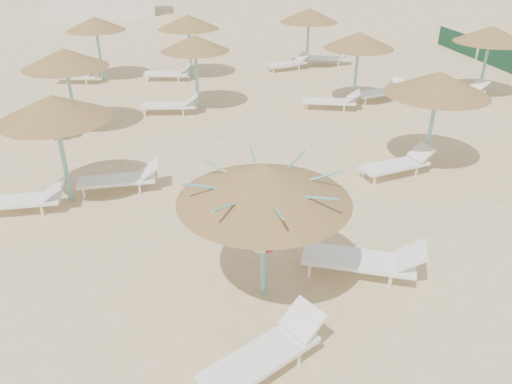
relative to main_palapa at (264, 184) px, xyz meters
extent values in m
plane|color=#DEBB87|center=(0.26, 0.03, -2.27)|extent=(120.00, 120.00, 0.00)
cylinder|color=#66B1A9|center=(0.00, 0.00, -1.17)|extent=(0.11, 0.11, 2.18)
cone|color=olive|center=(0.00, 0.00, 0.02)|extent=(2.91, 2.91, 0.66)
cylinder|color=#66B1A9|center=(0.00, 0.00, -0.23)|extent=(0.20, 0.20, 0.12)
cylinder|color=#66B1A9|center=(0.67, 0.00, -0.03)|extent=(1.32, 0.04, 0.34)
cylinder|color=#66B1A9|center=(0.47, 0.48, -0.03)|extent=(0.96, 0.96, 0.34)
cylinder|color=#66B1A9|center=(0.00, 0.67, -0.03)|extent=(0.04, 1.32, 0.34)
cylinder|color=#66B1A9|center=(-0.47, 0.48, -0.03)|extent=(0.96, 0.96, 0.34)
cylinder|color=#66B1A9|center=(-0.67, 0.00, -0.03)|extent=(1.32, 0.04, 0.34)
cylinder|color=#66B1A9|center=(-0.47, -0.47, -0.03)|extent=(0.96, 0.96, 0.34)
cylinder|color=#66B1A9|center=(0.00, -0.67, -0.03)|extent=(0.04, 1.32, 0.34)
cylinder|color=#66B1A9|center=(0.47, -0.47, -0.03)|extent=(0.96, 0.96, 0.34)
torus|color=red|center=(0.00, -0.10, -0.95)|extent=(0.69, 0.15, 0.69)
cylinder|color=white|center=(-1.24, -1.99, -2.12)|extent=(0.06, 0.06, 0.28)
cylinder|color=white|center=(0.20, -1.77, -2.12)|extent=(0.06, 0.06, 0.28)
cylinder|color=white|center=(-0.05, -1.33, -2.12)|extent=(0.06, 0.06, 0.28)
cube|color=white|center=(-0.41, -1.82, -1.94)|extent=(1.99, 1.48, 0.08)
cube|color=white|center=(0.34, -1.40, -1.70)|extent=(0.72, 0.77, 0.37)
cylinder|color=white|center=(0.96, 0.32, -2.11)|extent=(0.07, 0.07, 0.31)
cylinder|color=white|center=(1.19, 0.82, -2.11)|extent=(0.07, 0.07, 0.31)
cylinder|color=white|center=(2.33, -0.29, -2.11)|extent=(0.07, 0.07, 0.31)
cylinder|color=white|center=(2.55, 0.22, -2.11)|extent=(0.07, 0.07, 0.31)
cube|color=white|center=(1.88, 0.21, -1.91)|extent=(2.20, 1.48, 0.09)
cube|color=white|center=(2.75, -0.17, -1.64)|extent=(0.76, 0.83, 0.40)
cylinder|color=#66B1A9|center=(-3.95, 4.32, -1.12)|extent=(0.11, 0.11, 2.30)
cone|color=olive|center=(-3.95, 4.32, 0.12)|extent=(2.52, 2.52, 0.57)
cylinder|color=#66B1A9|center=(-3.95, 4.32, -0.12)|extent=(0.20, 0.20, 0.12)
cylinder|color=white|center=(-4.50, 3.66, -2.13)|extent=(0.06, 0.06, 0.28)
cylinder|color=white|center=(-4.50, 4.16, -2.13)|extent=(0.06, 0.06, 0.28)
cube|color=white|center=(-5.05, 3.92, -1.95)|extent=(1.91, 0.64, 0.08)
cube|color=white|center=(-4.20, 3.91, -1.71)|extent=(0.49, 0.60, 0.36)
cylinder|color=white|center=(-3.65, 4.36, -2.13)|extent=(0.06, 0.06, 0.28)
cylinder|color=white|center=(-3.65, 4.86, -2.13)|extent=(0.06, 0.06, 0.28)
cylinder|color=white|center=(-2.30, 4.37, -2.13)|extent=(0.06, 0.06, 0.28)
cylinder|color=white|center=(-2.30, 4.87, -2.13)|extent=(0.06, 0.06, 0.28)
cube|color=white|center=(-2.85, 4.62, -1.95)|extent=(1.91, 0.64, 0.08)
cube|color=white|center=(-2.00, 4.62, -1.71)|extent=(0.49, 0.60, 0.36)
cylinder|color=#66B1A9|center=(-4.43, 9.25, -1.12)|extent=(0.11, 0.11, 2.30)
cone|color=olive|center=(-4.43, 9.25, 0.12)|extent=(2.62, 2.62, 0.59)
cylinder|color=#66B1A9|center=(-4.43, 9.25, -0.12)|extent=(0.20, 0.20, 0.12)
cylinder|color=white|center=(-6.36, 8.81, -2.13)|extent=(0.06, 0.06, 0.28)
cylinder|color=white|center=(-6.24, 9.30, -2.13)|extent=(0.06, 0.06, 0.28)
cylinder|color=white|center=(-5.06, 8.47, -2.13)|extent=(0.06, 0.06, 0.28)
cylinder|color=white|center=(-4.93, 8.95, -2.13)|extent=(0.06, 0.06, 0.28)
cube|color=white|center=(-5.53, 8.85, -1.95)|extent=(2.00, 1.08, 0.08)
cube|color=white|center=(-4.70, 8.63, -1.71)|extent=(0.62, 0.70, 0.36)
cylinder|color=#66B1A9|center=(-4.11, 15.58, -1.12)|extent=(0.11, 0.11, 2.30)
cone|color=olive|center=(-4.11, 15.58, 0.12)|extent=(2.47, 2.47, 0.56)
cylinder|color=#66B1A9|center=(-4.11, 15.58, -0.12)|extent=(0.20, 0.20, 0.12)
cylinder|color=white|center=(-6.05, 15.13, -2.13)|extent=(0.06, 0.06, 0.28)
cylinder|color=white|center=(-5.93, 15.61, -2.13)|extent=(0.06, 0.06, 0.28)
cylinder|color=white|center=(-4.73, 14.81, -2.13)|extent=(0.06, 0.06, 0.28)
cylinder|color=white|center=(-4.62, 15.29, -2.13)|extent=(0.06, 0.06, 0.28)
cube|color=white|center=(-5.21, 15.18, -1.95)|extent=(1.99, 1.05, 0.08)
cube|color=white|center=(-4.38, 14.98, -1.71)|extent=(0.61, 0.70, 0.36)
cylinder|color=#66B1A9|center=(-0.31, 10.79, -1.12)|extent=(0.11, 0.11, 2.30)
cone|color=olive|center=(-0.31, 10.79, 0.12)|extent=(2.40, 2.40, 0.54)
cylinder|color=#66B1A9|center=(-0.31, 10.79, -0.12)|extent=(0.20, 0.20, 0.12)
cylinder|color=white|center=(-2.24, 10.27, -2.13)|extent=(0.06, 0.06, 0.28)
cylinder|color=white|center=(-2.16, 10.77, -2.13)|extent=(0.06, 0.06, 0.28)
cylinder|color=white|center=(-0.90, 10.06, -2.13)|extent=(0.06, 0.06, 0.28)
cylinder|color=white|center=(-0.82, 10.55, -2.13)|extent=(0.06, 0.06, 0.28)
cube|color=white|center=(-1.41, 10.39, -1.95)|extent=(1.97, 0.91, 0.08)
cube|color=white|center=(-0.57, 10.26, -1.71)|extent=(0.57, 0.67, 0.36)
cylinder|color=#66B1A9|center=(-0.25, 15.30, -1.12)|extent=(0.11, 0.11, 2.30)
cone|color=olive|center=(-0.25, 15.30, 0.12)|extent=(2.63, 2.63, 0.59)
cylinder|color=#66B1A9|center=(-0.25, 15.30, -0.12)|extent=(0.20, 0.20, 0.12)
cylinder|color=white|center=(-2.18, 14.82, -2.13)|extent=(0.06, 0.06, 0.28)
cylinder|color=white|center=(-2.08, 15.31, -2.13)|extent=(0.06, 0.06, 0.28)
cylinder|color=white|center=(-0.86, 14.54, -2.13)|extent=(0.06, 0.06, 0.28)
cylinder|color=white|center=(-0.76, 15.03, -2.13)|extent=(0.06, 0.06, 0.28)
cube|color=white|center=(-1.35, 14.90, -1.95)|extent=(1.99, 1.00, 0.08)
cube|color=white|center=(-0.51, 14.73, -1.71)|extent=(0.60, 0.69, 0.36)
cylinder|color=#66B1A9|center=(5.50, 4.55, -1.12)|extent=(0.11, 0.11, 2.30)
cone|color=olive|center=(5.50, 4.55, 0.13)|extent=(2.69, 2.69, 0.60)
cylinder|color=#66B1A9|center=(5.50, 4.55, -0.12)|extent=(0.20, 0.20, 0.12)
cylinder|color=white|center=(3.68, 3.72, -2.13)|extent=(0.06, 0.06, 0.28)
cylinder|color=white|center=(3.57, 4.21, -2.13)|extent=(0.06, 0.06, 0.28)
cylinder|color=white|center=(4.99, 4.03, -2.13)|extent=(0.06, 0.06, 0.28)
cylinder|color=white|center=(4.88, 4.51, -2.13)|extent=(0.06, 0.06, 0.28)
cube|color=white|center=(4.40, 4.15, -1.95)|extent=(1.99, 1.04, 0.08)
cube|color=white|center=(5.23, 4.34, -1.71)|extent=(0.61, 0.69, 0.36)
cylinder|color=#66B1A9|center=(5.51, 10.23, -1.12)|extent=(0.11, 0.11, 2.30)
cone|color=olive|center=(5.51, 10.23, 0.12)|extent=(2.53, 2.53, 0.57)
cylinder|color=#66B1A9|center=(5.51, 10.23, -0.12)|extent=(0.20, 0.20, 0.12)
cylinder|color=white|center=(3.57, 9.83, -2.13)|extent=(0.06, 0.06, 0.28)
cylinder|color=white|center=(3.72, 10.31, -2.13)|extent=(0.06, 0.06, 0.28)
cylinder|color=white|center=(4.86, 9.42, -2.13)|extent=(0.06, 0.06, 0.28)
cylinder|color=white|center=(5.01, 9.90, -2.13)|extent=(0.06, 0.06, 0.28)
cube|color=white|center=(4.41, 9.83, -1.95)|extent=(2.00, 1.16, 0.08)
cube|color=white|center=(5.22, 9.57, -1.71)|extent=(0.64, 0.72, 0.36)
cylinder|color=white|center=(5.92, 10.05, -2.13)|extent=(0.06, 0.06, 0.28)
cylinder|color=white|center=(5.77, 10.53, -2.13)|extent=(0.06, 0.06, 0.28)
cylinder|color=white|center=(7.21, 10.45, -2.13)|extent=(0.06, 0.06, 0.28)
cylinder|color=white|center=(7.06, 10.93, -2.13)|extent=(0.06, 0.06, 0.28)
cube|color=white|center=(6.61, 10.53, -1.95)|extent=(2.00, 1.16, 0.08)
cube|color=white|center=(7.42, 10.78, -1.71)|extent=(0.64, 0.72, 0.36)
cylinder|color=#66B1A9|center=(5.32, 16.07, -1.12)|extent=(0.11, 0.11, 2.30)
cone|color=olive|center=(5.32, 16.07, 0.13)|extent=(2.68, 2.68, 0.60)
cylinder|color=#66B1A9|center=(5.32, 16.07, -0.12)|extent=(0.20, 0.20, 0.12)
cylinder|color=white|center=(3.51, 15.22, -2.13)|extent=(0.06, 0.06, 0.28)
cylinder|color=white|center=(3.38, 15.71, -2.13)|extent=(0.06, 0.06, 0.28)
cylinder|color=white|center=(4.81, 15.58, -2.13)|extent=(0.06, 0.06, 0.28)
cylinder|color=white|center=(4.68, 16.06, -2.13)|extent=(0.06, 0.06, 0.28)
cube|color=white|center=(4.22, 15.67, -1.95)|extent=(2.00, 1.10, 0.08)
cube|color=white|center=(5.04, 15.90, -1.71)|extent=(0.63, 0.71, 0.36)
cylinder|color=white|center=(5.58, 16.34, -2.13)|extent=(0.06, 0.06, 0.28)
cylinder|color=white|center=(5.71, 16.82, -2.13)|extent=(0.06, 0.06, 0.28)
cylinder|color=white|center=(6.88, 15.99, -2.13)|extent=(0.06, 0.06, 0.28)
cylinder|color=white|center=(7.01, 16.47, -2.13)|extent=(0.06, 0.06, 0.28)
cube|color=white|center=(6.42, 16.37, -1.95)|extent=(2.00, 1.10, 0.08)
cube|color=white|center=(7.24, 16.15, -1.71)|extent=(0.63, 0.71, 0.36)
cylinder|color=#66B1A9|center=(10.81, 10.37, -1.12)|extent=(0.11, 0.11, 2.30)
cone|color=olive|center=(10.81, 10.37, 0.13)|extent=(2.69, 2.69, 0.61)
cylinder|color=#66B1A9|center=(10.81, 10.37, -0.12)|extent=(0.20, 0.20, 0.12)
cylinder|color=white|center=(8.94, 9.64, -2.13)|extent=(0.06, 0.06, 0.28)
cylinder|color=white|center=(8.89, 10.14, -2.13)|extent=(0.06, 0.06, 0.28)
cylinder|color=white|center=(10.28, 9.78, -2.13)|extent=(0.06, 0.06, 0.28)
cylinder|color=white|center=(10.23, 10.28, -2.13)|extent=(0.06, 0.06, 0.28)
cube|color=white|center=(9.71, 9.97, -1.95)|extent=(1.95, 0.81, 0.08)
cube|color=white|center=(10.56, 10.06, -1.71)|extent=(0.54, 0.65, 0.36)
cube|color=#1C553D|center=(14.26, 14.03, -1.77)|extent=(0.08, 3.80, 1.00)
cube|color=#1C553D|center=(14.26, 18.03, -1.77)|extent=(0.08, 3.80, 1.00)
cylinder|color=#66B1A9|center=(14.26, 16.13, -1.72)|extent=(0.08, 0.08, 1.10)
camera|label=1|loc=(-1.44, -7.06, 3.67)|focal=35.00mm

